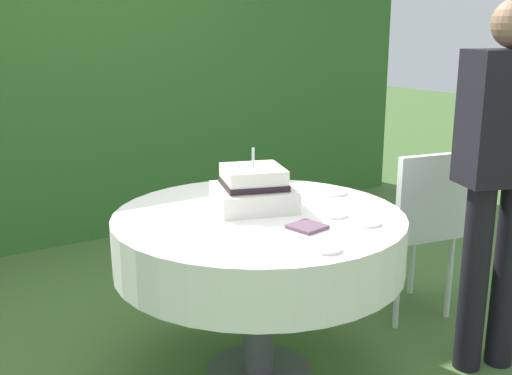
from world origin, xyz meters
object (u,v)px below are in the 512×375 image
Objects in this scene: cake_table at (259,241)px; serving_plate_right at (368,223)px; napkin_stack at (307,227)px; garden_chair at (418,218)px; serving_plate_far at (334,193)px; serving_plate_near at (333,214)px; serving_plate_left at (326,249)px; wedding_cake at (254,189)px; standing_person at (502,165)px.

serving_plate_right reaches higher than cake_table.
napkin_stack is (-0.23, 0.09, 0.00)m from serving_plate_right.
napkin_stack is (0.05, -0.26, 0.13)m from cake_table.
cake_table is at bearing -178.38° from garden_chair.
napkin_stack is at bearing -141.36° from serving_plate_far.
cake_table is 1.00m from garden_chair.
serving_plate_right is (0.28, -0.35, 0.12)m from cake_table.
cake_table is at bearing 100.90° from napkin_stack.
serving_plate_near is 0.41m from serving_plate_left.
serving_plate_right is at bearing -20.93° from napkin_stack.
wedding_cake reaches higher than serving_plate_left.
cake_table is 0.22m from wedding_cake.
serving_plate_far is at bearing 175.43° from garden_chair.
standing_person reaches higher than garden_chair.
serving_plate_left is (-0.08, -0.58, -0.07)m from wedding_cake.
wedding_cake is 0.43m from serving_plate_far.
wedding_cake is 0.36m from napkin_stack.
garden_chair is at bearing 1.62° from cake_table.
standing_person is (-0.10, -0.52, 0.39)m from garden_chair.
serving_plate_left is at bearing -132.17° from serving_plate_far.
serving_plate_right is (-0.18, -0.42, 0.00)m from serving_plate_far.
wedding_cake is 3.33× the size of napkin_stack.
wedding_cake is at bearing 125.52° from serving_plate_near.
wedding_cake reaches higher than cake_table.
garden_chair is at bearing -4.09° from wedding_cake.
cake_table is 0.33m from serving_plate_near.
standing_person is (0.61, -0.14, 0.19)m from serving_plate_right.
serving_plate_far is 0.46m from serving_plate_right.
serving_plate_far and serving_plate_left have the same top height.
serving_plate_near is at bearing -164.08° from garden_chair.
wedding_cake is 3.79× the size of serving_plate_left.
standing_person is at bearing -29.02° from cake_table.
serving_plate_near is at bearing -131.17° from serving_plate_far.
cake_table is 11.19× the size of serving_plate_left.
wedding_cake is 0.26× the size of standing_person.
serving_plate_left is 0.07× the size of standing_person.
garden_chair reaches higher than serving_plate_right.
serving_plate_right is at bearing -61.25° from wedding_cake.
napkin_stack is 0.89m from standing_person.
garden_chair reaches higher than serving_plate_far.
wedding_cake is at bearing 118.75° from serving_plate_right.
standing_person reaches higher than napkin_stack.
wedding_cake is 0.51m from serving_plate_right.
serving_plate_near is at bearing -37.99° from cake_table.
cake_table is 0.46m from serving_plate_right.
cake_table is 1.06m from standing_person.
serving_plate_near is at bearing 154.75° from standing_person.
wedding_cake is (0.04, 0.10, 0.20)m from cake_table.
serving_plate_near is 1.01× the size of serving_plate_far.
serving_plate_far is (0.46, 0.07, 0.12)m from cake_table.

